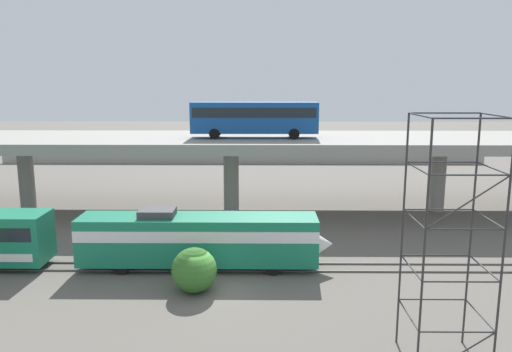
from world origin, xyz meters
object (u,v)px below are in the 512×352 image
Objects in this scene: parked_car_0 at (350,145)px; parked_car_3 at (162,143)px; scaffolding_tower at (450,236)px; parked_car_1 at (427,144)px; train_locomotive at (210,237)px; parked_car_7 at (113,143)px; transit_bus_on_overpass at (255,116)px; parked_car_5 at (81,147)px; parked_car_4 at (240,147)px; parked_car_2 at (258,144)px; parked_car_6 at (190,145)px.

parked_car_3 is at bearing -4.88° from parked_car_0.
scaffolding_tower is 68.20m from parked_car_1.
train_locomotive is at bearing 104.17° from parked_car_3.
transit_bus_on_overpass is at bearing 122.72° from parked_car_7.
train_locomotive is 54.75m from parked_car_0.
parked_car_1 is 0.97× the size of parked_car_5.
parked_car_1 is at bearing 5.41° from parked_car_5.
parked_car_3 is at bearing 155.78° from parked_car_4.
parked_car_2 is 11.57m from parked_car_6.
train_locomotive is 4.10× the size of parked_car_6.
transit_bus_on_overpass is at bearing 79.38° from train_locomotive.
parked_car_3 is at bearing 172.42° from parked_car_2.
transit_bus_on_overpass is 2.76× the size of parked_car_5.
scaffolding_tower reaches higher than parked_car_1.
parked_car_0 and parked_car_7 have the same top height.
parked_car_2 is at bearing -1.94° from parked_car_0.
parked_car_4 is (13.76, -6.19, 0.00)m from parked_car_3.
parked_car_3 is 13.61m from parked_car_5.
scaffolding_tower reaches higher than parked_car_4.
parked_car_2 is 1.03× the size of parked_car_5.
parked_car_2 is (2.99, 52.08, -0.13)m from train_locomotive.
scaffolding_tower is at bearing -82.11° from parked_car_2.
scaffolding_tower reaches higher than parked_car_2.
parked_car_7 is at bearing -0.94° from parked_car_1.
parked_car_3 is at bearing -34.49° from parked_car_6.
parked_car_7 is (3.44, 6.35, -0.00)m from parked_car_5.
parked_car_6 is (17.20, 2.86, 0.00)m from parked_car_5.
parked_car_1 is (13.51, 1.76, 0.00)m from parked_car_0.
train_locomotive is at bearing -93.29° from parked_car_2.
parked_car_1 and parked_car_3 have the same top height.
parked_car_5 is 1.03× the size of parked_car_6.
parked_car_1 is 0.96× the size of parked_car_4.
parked_car_3 is at bearing 104.17° from train_locomotive.
transit_bus_on_overpass reaches higher than parked_car_1.
parked_car_5 is at bearing 9.44° from parked_car_6.
parked_car_7 is (-25.10, 39.07, -7.34)m from transit_bus_on_overpass.
parked_car_2 is at bearing 53.41° from parked_car_4.
train_locomotive is 4.02× the size of parked_car_3.
train_locomotive is 1.44× the size of transit_bus_on_overpass.
train_locomotive reaches higher than parked_car_3.
parked_car_1 is 54.20m from parked_car_7.
parked_car_5 is at bearing 61.55° from parked_car_7.
parked_car_4 is at bearing 101.14° from scaffolding_tower.
transit_bus_on_overpass is 2.68× the size of parked_car_2.
transit_bus_on_overpass is 47.01m from parked_car_7.
parked_car_4 is (-31.89, -5.20, 0.00)m from parked_car_1.
scaffolding_tower is 65.80m from parked_car_6.
transit_bus_on_overpass reaches higher than parked_car_3.
parked_car_4 is at bearing 9.26° from parked_car_1.
transit_bus_on_overpass reaches higher than parked_car_6.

